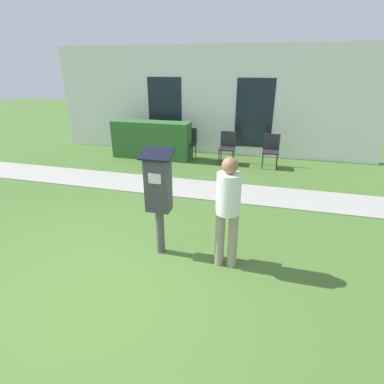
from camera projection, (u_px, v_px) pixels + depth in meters
The scene contains 9 objects.
ground_plane at pixel (97, 291), 3.76m from camera, with size 40.00×40.00×0.00m, color #476B2D.
sidewalk at pixel (179, 187), 6.96m from camera, with size 12.00×1.10×0.02m.
building_facade at pixel (209, 102), 9.20m from camera, with size 10.00×0.26×3.20m.
parking_meter at pixel (158, 190), 4.17m from camera, with size 0.44×0.31×1.59m.
person_standing at pixel (228, 205), 3.91m from camera, with size 0.32×0.32×1.58m.
outdoor_chair_left at pixel (189, 141), 9.01m from camera, with size 0.44×0.44×0.90m.
outdoor_chair_middle at pixel (228, 145), 8.54m from camera, with size 0.44×0.44×0.90m.
outdoor_chair_right at pixel (271, 148), 8.22m from camera, with size 0.44×0.44×0.90m.
hedge_row at pixel (152, 140), 9.03m from camera, with size 2.36×0.60×1.10m.
Camera 1 is at (1.92, -2.58, 2.61)m, focal length 28.00 mm.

